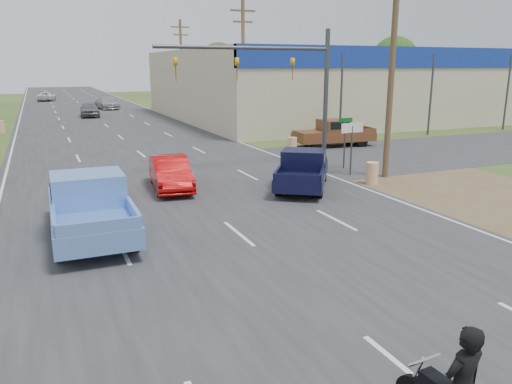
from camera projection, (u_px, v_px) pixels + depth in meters
name	position (u px, v px, depth m)	size (l,w,h in m)	color
ground	(408.00, 373.00, 8.65)	(200.00, 200.00, 0.00)	#2C451B
main_road	(106.00, 126.00, 44.21)	(15.00, 180.00, 0.02)	#2D2D30
cross_road	(165.00, 173.00, 24.65)	(120.00, 10.00, 0.02)	#2D2D30
dirt_verge	(456.00, 187.00, 21.78)	(8.00, 18.00, 0.01)	brown
big_box_store	(400.00, 83.00, 55.68)	(50.00, 28.10, 6.60)	#B7A88C
utility_pole_1	(392.00, 62.00, 22.56)	(2.00, 0.28, 10.00)	#4C3823
utility_pole_2	(243.00, 64.00, 38.57)	(2.00, 0.28, 10.00)	#4C3823
utility_pole_3	(182.00, 64.00, 54.57)	(2.00, 0.28, 10.00)	#4C3823
tree_3	(395.00, 60.00, 90.59)	(8.40, 8.40, 10.40)	#422D19
tree_5	(219.00, 62.00, 103.24)	(7.98, 7.98, 9.88)	#422D19
barrel_0	(372.00, 173.00, 22.28)	(0.56, 0.56, 1.00)	orange
barrel_1	(292.00, 146.00, 29.99)	(0.56, 0.56, 1.00)	orange
barrel_3	(1.00, 127.00, 39.15)	(0.56, 0.56, 1.00)	orange
lane_sign	(352.00, 136.00, 23.79)	(1.20, 0.08, 2.52)	#3F3F44
street_name_sign	(345.00, 138.00, 25.43)	(0.80, 0.08, 2.61)	#3F3F44
signal_mast	(280.00, 73.00, 24.83)	(9.12, 0.40, 7.00)	#3F3F44
red_convertible	(170.00, 173.00, 21.33)	(1.49, 4.26, 1.40)	#AD0708
blue_pickup	(89.00, 204.00, 15.50)	(2.36, 5.99, 1.98)	black
navy_pickup	(303.00, 169.00, 21.59)	(4.41, 5.25, 1.67)	black
brown_pickup	(332.00, 133.00, 32.68)	(5.42, 2.43, 1.75)	black
distant_car_grey	(90.00, 109.00, 51.72)	(1.83, 4.56, 1.55)	slate
distant_car_silver	(107.00, 103.00, 61.00)	(2.13, 5.24, 1.52)	#A1A1A6
distant_car_white	(47.00, 96.00, 75.05)	(2.21, 4.78, 1.33)	silver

